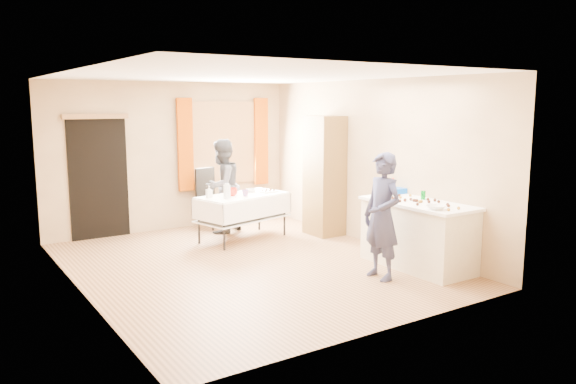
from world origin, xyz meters
TOP-DOWN VIEW (x-y plane):
  - floor at (0.00, 0.00)m, footprint 4.50×5.50m
  - ceiling at (0.00, 0.00)m, footprint 4.50×5.50m
  - wall_back at (0.00, 2.76)m, footprint 4.50×0.02m
  - wall_front at (0.00, -2.76)m, footprint 4.50×0.02m
  - wall_left at (-2.26, 0.00)m, footprint 0.02×5.50m
  - wall_right at (2.26, 0.00)m, footprint 0.02×5.50m
  - window_frame at (1.00, 2.72)m, footprint 1.32×0.06m
  - window_pane at (1.00, 2.71)m, footprint 1.20×0.02m
  - curtain_left at (0.22, 2.67)m, footprint 0.28×0.06m
  - curtain_right at (1.78, 2.67)m, footprint 0.28×0.06m
  - doorway at (-1.30, 2.73)m, footprint 0.95×0.04m
  - door_lintel at (-1.30, 2.70)m, footprint 1.05×0.06m
  - cabinet at (1.99, 0.91)m, footprint 0.50×0.60m
  - counter at (1.89, -1.36)m, footprint 0.77×1.62m
  - party_table at (0.64, 1.33)m, footprint 1.65×1.12m
  - chair at (0.62, 2.46)m, footprint 0.55×0.55m
  - girl at (1.12, -1.48)m, footprint 0.60×0.40m
  - woman at (0.59, 1.99)m, footprint 1.29×1.25m
  - soda_can at (2.07, -1.26)m, footprint 0.08×0.08m
  - mixing_bowl at (1.66, -1.88)m, footprint 0.26×0.26m
  - foam_block at (1.88, -0.81)m, footprint 0.17×0.13m
  - blue_basket at (2.12, -0.68)m, footprint 0.31×0.21m
  - pitcher at (0.24, 1.11)m, footprint 0.13×0.13m
  - cup_red at (0.45, 1.32)m, footprint 0.30×0.30m
  - cup_rainbow at (0.61, 1.18)m, footprint 0.17×0.17m
  - small_bowl at (0.89, 1.50)m, footprint 0.24×0.24m
  - pastry_tray at (1.13, 1.32)m, footprint 0.30×0.22m
  - bottle at (0.06, 1.38)m, footprint 0.10×0.10m
  - cake_balls at (1.83, -1.35)m, footprint 0.52×1.17m

SIDE VIEW (x-z plane):
  - floor at x=0.00m, z-range -0.02..0.00m
  - chair at x=0.62m, z-range -0.22..0.86m
  - party_table at x=0.64m, z-range 0.07..0.82m
  - counter at x=1.89m, z-range 0.00..0.91m
  - pastry_tray at x=1.13m, z-range 0.75..0.77m
  - small_bowl at x=0.89m, z-range 0.75..0.80m
  - cup_rainbow at x=0.61m, z-range 0.75..0.85m
  - woman at x=0.59m, z-range 0.00..1.62m
  - cup_red at x=0.45m, z-range 0.75..0.88m
  - girl at x=1.12m, z-range 0.00..1.63m
  - bottle at x=0.06m, z-range 0.75..0.94m
  - pitcher at x=0.24m, z-range 0.75..0.97m
  - cake_balls at x=1.83m, z-range 0.91..0.95m
  - mixing_bowl at x=1.66m, z-range 0.91..0.96m
  - foam_block at x=1.88m, z-range 0.91..0.99m
  - blue_basket at x=2.12m, z-range 0.91..0.99m
  - soda_can at x=2.07m, z-range 0.91..1.03m
  - doorway at x=-1.30m, z-range 0.00..2.00m
  - cabinet at x=1.99m, z-range 0.00..2.02m
  - wall_back at x=0.00m, z-range 0.00..2.60m
  - wall_front at x=0.00m, z-range 0.00..2.60m
  - wall_left at x=-2.26m, z-range 0.00..2.60m
  - wall_right at x=2.26m, z-range 0.00..2.60m
  - window_frame at x=1.00m, z-range 0.74..2.26m
  - window_pane at x=1.00m, z-range 0.80..2.20m
  - curtain_left at x=0.22m, z-range 0.67..2.33m
  - curtain_right at x=1.78m, z-range 0.67..2.33m
  - door_lintel at x=-1.30m, z-range 1.98..2.06m
  - ceiling at x=0.00m, z-range 2.60..2.62m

